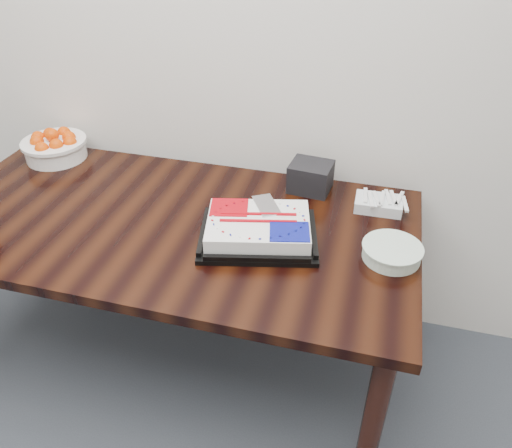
% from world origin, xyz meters
% --- Properties ---
extents(table, '(1.80, 0.90, 0.75)m').
position_xyz_m(table, '(0.00, 2.00, 0.66)').
color(table, black).
rests_on(table, ground).
extents(cake_tray, '(0.46, 0.40, 0.08)m').
position_xyz_m(cake_tray, '(0.35, 1.98, 0.79)').
color(cake_tray, black).
rests_on(cake_tray, table).
extents(tangerine_bowl, '(0.28, 0.28, 0.18)m').
position_xyz_m(tangerine_bowl, '(-0.68, 2.32, 0.83)').
color(tangerine_bowl, white).
rests_on(tangerine_bowl, table).
extents(plate_stack, '(0.20, 0.20, 0.05)m').
position_xyz_m(plate_stack, '(0.80, 1.98, 0.77)').
color(plate_stack, white).
rests_on(plate_stack, table).
extents(fork_bag, '(0.18, 0.12, 0.05)m').
position_xyz_m(fork_bag, '(0.74, 2.27, 0.77)').
color(fork_bag, silver).
rests_on(fork_bag, table).
extents(napkin_box, '(0.17, 0.15, 0.11)m').
position_xyz_m(napkin_box, '(0.46, 2.35, 0.81)').
color(napkin_box, black).
rests_on(napkin_box, table).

